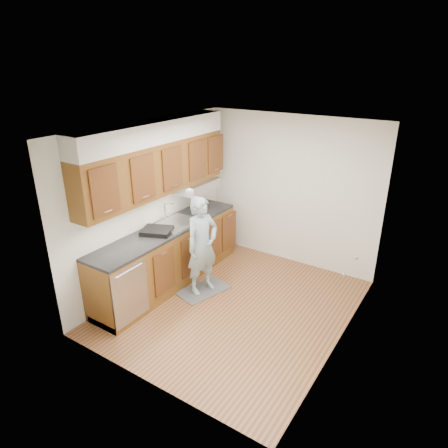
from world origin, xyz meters
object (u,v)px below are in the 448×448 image
object	(u,v)px
person	(202,239)
soap_bottle_a	(195,204)
soap_bottle_c	(196,205)
steel_can	(204,213)
soda_can	(200,211)
dish_rack	(157,231)
soap_bottle_b	(204,206)

from	to	relation	value
person	soap_bottle_a	distance (m)	0.98
soap_bottle_c	steel_can	world-z (taller)	soap_bottle_c
person	steel_can	size ratio (longest dim) A/B	16.11
soap_bottle_c	soda_can	bearing A→B (deg)	-36.35
soap_bottle_a	soap_bottle_c	world-z (taller)	soap_bottle_a
soap_bottle_a	soap_bottle_c	xyz separation A→B (m)	(-0.02, 0.06, -0.03)
dish_rack	soap_bottle_a	bearing A→B (deg)	71.53
soap_bottle_b	steel_can	world-z (taller)	soap_bottle_b
soap_bottle_a	soda_can	xyz separation A→B (m)	(0.15, -0.07, -0.06)
person	soap_bottle_b	bearing A→B (deg)	48.64
person	dish_rack	world-z (taller)	person
soap_bottle_b	dish_rack	size ratio (longest dim) A/B	0.45
soap_bottle_a	steel_can	world-z (taller)	soap_bottle_a
soda_can	dish_rack	bearing A→B (deg)	-94.60
soap_bottle_a	soap_bottle_c	distance (m)	0.07
soap_bottle_b	soap_bottle_a	bearing A→B (deg)	-156.17
soap_bottle_c	dish_rack	world-z (taller)	soap_bottle_c
steel_can	dish_rack	distance (m)	0.92
soap_bottle_b	steel_can	bearing A→B (deg)	-52.04
steel_can	dish_rack	xyz separation A→B (m)	(-0.20, -0.90, -0.02)
soap_bottle_a	soap_bottle_b	xyz separation A→B (m)	(0.14, 0.06, -0.03)
soap_bottle_c	dish_rack	bearing A→B (deg)	-84.85
soap_bottle_b	soda_can	distance (m)	0.13
person	dish_rack	xyz separation A→B (m)	(-0.58, -0.31, 0.11)
dish_rack	soda_can	bearing A→B (deg)	62.78
person	soap_bottle_c	distance (m)	1.03
person	dish_rack	bearing A→B (deg)	133.24
soap_bottle_a	dish_rack	world-z (taller)	soap_bottle_a
dish_rack	soap_bottle_b	bearing A→B (deg)	64.07
soap_bottle_b	dish_rack	distance (m)	1.08
person	soda_can	bearing A→B (deg)	52.87
soap_bottle_b	steel_can	size ratio (longest dim) A/B	1.78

